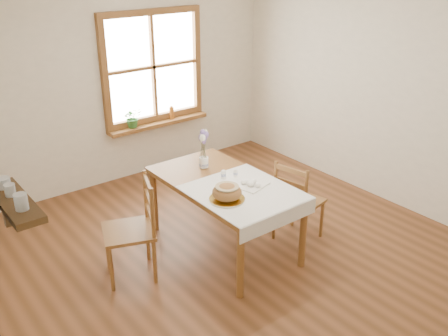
# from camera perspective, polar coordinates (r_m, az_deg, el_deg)

# --- Properties ---
(ground) EXTENTS (5.00, 5.00, 0.00)m
(ground) POSITION_cam_1_polar(r_m,az_deg,el_deg) (5.13, 2.08, -10.32)
(ground) COLOR brown
(ground) RESTS_ON ground
(room_walls) EXTENTS (4.60, 5.10, 2.65)m
(room_walls) POSITION_cam_1_polar(r_m,az_deg,el_deg) (4.40, 2.42, 8.37)
(room_walls) COLOR beige
(room_walls) RESTS_ON ground
(window) EXTENTS (1.46, 0.08, 1.46)m
(window) POSITION_cam_1_polar(r_m,az_deg,el_deg) (6.71, -8.13, 11.39)
(window) COLOR brown
(window) RESTS_ON ground
(window_sill) EXTENTS (1.46, 0.20, 0.05)m
(window_sill) POSITION_cam_1_polar(r_m,az_deg,el_deg) (6.86, -7.48, 5.10)
(window_sill) COLOR brown
(window_sill) RESTS_ON ground
(wall_shelf) EXTENTS (0.16, 0.60, 0.24)m
(wall_shelf) POSITION_cam_1_polar(r_m,az_deg,el_deg) (2.99, -22.91, -3.47)
(wall_shelf) COLOR #422D15
(wall_shelf) RESTS_ON ground
(dining_table) EXTENTS (0.90, 1.60, 0.75)m
(dining_table) POSITION_cam_1_polar(r_m,az_deg,el_deg) (4.99, 0.00, -2.46)
(dining_table) COLOR brown
(dining_table) RESTS_ON ground
(table_linen) EXTENTS (0.91, 0.99, 0.01)m
(table_linen) POSITION_cam_1_polar(r_m,az_deg,el_deg) (4.74, 2.25, -2.78)
(table_linen) COLOR white
(table_linen) RESTS_ON dining_table
(chair_left) EXTENTS (0.61, 0.60, 0.99)m
(chair_left) POSITION_cam_1_polar(r_m,az_deg,el_deg) (4.73, -10.89, -6.96)
(chair_left) COLOR brown
(chair_left) RESTS_ON ground
(chair_right) EXTENTS (0.52, 0.51, 0.91)m
(chair_right) POSITION_cam_1_polar(r_m,az_deg,el_deg) (5.30, 8.60, -3.62)
(chair_right) COLOR brown
(chair_right) RESTS_ON ground
(bread_plate) EXTENTS (0.38, 0.38, 0.02)m
(bread_plate) POSITION_cam_1_polar(r_m,az_deg,el_deg) (4.58, 0.34, -3.58)
(bread_plate) COLOR white
(bread_plate) RESTS_ON table_linen
(bread_loaf) EXTENTS (0.27, 0.27, 0.15)m
(bread_loaf) POSITION_cam_1_polar(r_m,az_deg,el_deg) (4.54, 0.34, -2.64)
(bread_loaf) COLOR olive
(bread_loaf) RESTS_ON bread_plate
(egg_napkin) EXTENTS (0.35, 0.32, 0.01)m
(egg_napkin) POSITION_cam_1_polar(r_m,az_deg,el_deg) (4.86, 3.15, -1.93)
(egg_napkin) COLOR white
(egg_napkin) RESTS_ON table_linen
(eggs) EXTENTS (0.27, 0.26, 0.05)m
(eggs) POSITION_cam_1_polar(r_m,az_deg,el_deg) (4.85, 3.16, -1.59)
(eggs) COLOR white
(eggs) RESTS_ON egg_napkin
(salt_shaker) EXTENTS (0.06, 0.06, 0.10)m
(salt_shaker) POSITION_cam_1_polar(r_m,az_deg,el_deg) (4.98, -0.06, -0.71)
(salt_shaker) COLOR white
(salt_shaker) RESTS_ON table_linen
(pepper_shaker) EXTENTS (0.05, 0.05, 0.08)m
(pepper_shaker) POSITION_cam_1_polar(r_m,az_deg,el_deg) (5.03, 1.32, -0.54)
(pepper_shaker) COLOR white
(pepper_shaker) RESTS_ON table_linen
(flower_vase) EXTENTS (0.12, 0.12, 0.11)m
(flower_vase) POSITION_cam_1_polar(r_m,az_deg,el_deg) (5.25, -2.33, 0.58)
(flower_vase) COLOR white
(flower_vase) RESTS_ON dining_table
(lavender_bouquet) EXTENTS (0.18, 0.18, 0.33)m
(lavender_bouquet) POSITION_cam_1_polar(r_m,az_deg,el_deg) (5.17, -2.37, 2.81)
(lavender_bouquet) COLOR #735CA3
(lavender_bouquet) RESTS_ON flower_vase
(potted_plant) EXTENTS (0.27, 0.29, 0.20)m
(potted_plant) POSITION_cam_1_polar(r_m,az_deg,el_deg) (6.65, -10.38, 5.44)
(potted_plant) COLOR #306829
(potted_plant) RESTS_ON window_sill
(amber_bottle) EXTENTS (0.08, 0.08, 0.18)m
(amber_bottle) POSITION_cam_1_polar(r_m,az_deg,el_deg) (6.93, -6.01, 6.37)
(amber_bottle) COLOR #B06420
(amber_bottle) RESTS_ON window_sill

